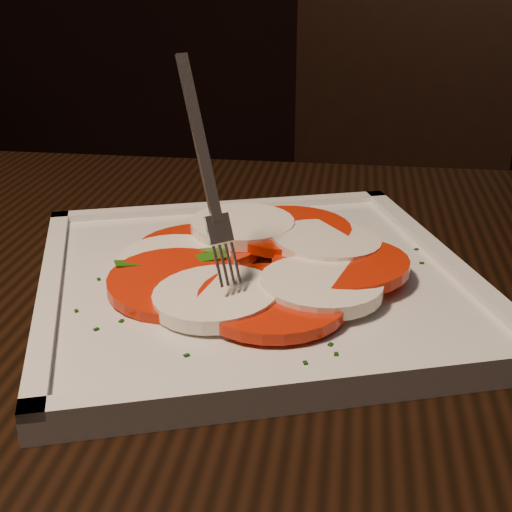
# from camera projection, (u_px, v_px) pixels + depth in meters

# --- Properties ---
(table) EXTENTS (1.21, 0.81, 0.75)m
(table) POSITION_uv_depth(u_px,v_px,m) (318.00, 429.00, 0.55)
(table) COLOR black
(table) RESTS_ON ground
(chair) EXTENTS (0.53, 0.53, 0.93)m
(chair) POSITION_uv_depth(u_px,v_px,m) (378.00, 218.00, 1.33)
(chair) COLOR black
(chair) RESTS_ON ground
(plate) EXTENTS (0.41, 0.41, 0.01)m
(plate) POSITION_uv_depth(u_px,v_px,m) (256.00, 283.00, 0.54)
(plate) COLOR silver
(plate) RESTS_ON table
(caprese_salad) EXTENTS (0.24, 0.25, 0.03)m
(caprese_salad) POSITION_uv_depth(u_px,v_px,m) (256.00, 262.00, 0.54)
(caprese_salad) COLOR red
(caprese_salad) RESTS_ON plate
(fork) EXTENTS (0.06, 0.07, 0.14)m
(fork) POSITION_uv_depth(u_px,v_px,m) (200.00, 166.00, 0.48)
(fork) COLOR white
(fork) RESTS_ON caprese_salad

